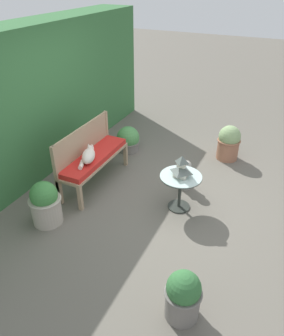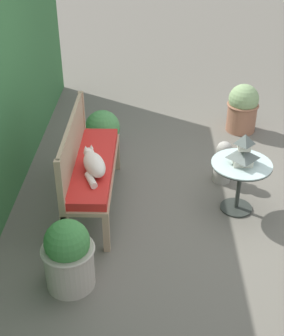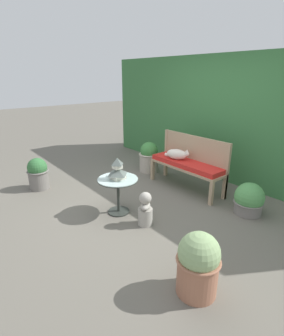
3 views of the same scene
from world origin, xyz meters
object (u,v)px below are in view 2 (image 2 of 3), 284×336
patio_table (240,173)px  garden_bench (94,168)px  garden_bust (223,163)px  potted_plant_patio_mid (243,108)px  potted_plant_table_near (103,131)px  potted_plant_hedge_corner (68,255)px  cat (94,164)px  pagoda_birdhouse (243,151)px

patio_table → garden_bench: bearing=88.3°
garden_bust → potted_plant_patio_mid: size_ratio=0.76×
garden_bust → potted_plant_patio_mid: bearing=26.9°
potted_plant_patio_mid → garden_bench: bearing=134.2°
patio_table → potted_plant_table_near: (1.28, 1.51, -0.21)m
garden_bust → potted_plant_hedge_corner: size_ratio=0.76×
potted_plant_table_near → potted_plant_patio_mid: 1.90m
cat → garden_bench: bearing=-13.0°
potted_plant_hedge_corner → potted_plant_patio_mid: 3.44m
potted_plant_hedge_corner → potted_plant_patio_mid: size_ratio=0.99×
potted_plant_patio_mid → garden_bust: bearing=162.1°
patio_table → potted_plant_table_near: 2.00m
pagoda_birdhouse → garden_bust: pagoda_birdhouse is taller
garden_bench → potted_plant_hedge_corner: (-1.14, 0.09, -0.13)m
potted_plant_patio_mid → patio_table: bearing=170.0°
garden_bench → patio_table: bearing=-91.7°
pagoda_birdhouse → patio_table: bearing=-97.1°
patio_table → potted_plant_patio_mid: 1.82m
cat → garden_bust: size_ratio=1.03×
pagoda_birdhouse → potted_plant_table_near: (1.28, 1.51, -0.47)m
garden_bench → potted_plant_table_near: garden_bench is taller
potted_plant_table_near → potted_plant_hedge_corner: bearing=178.7°
cat → potted_plant_hedge_corner: (-0.93, 0.12, -0.31)m
pagoda_birdhouse → garden_bust: size_ratio=0.65×
cat → potted_plant_hedge_corner: bearing=150.2°
patio_table → garden_bust: 0.58m
potted_plant_table_near → potted_plant_hedge_corner: (-2.38, 0.05, 0.10)m
pagoda_birdhouse → potted_plant_hedge_corner: size_ratio=0.50×
cat → potted_plant_table_near: (1.45, 0.07, -0.40)m
garden_bust → potted_plant_table_near: (0.75, 1.42, -0.01)m
garden_bench → cat: bearing=-170.6°
potted_plant_hedge_corner → potted_plant_patio_mid: potted_plant_patio_mid is taller
garden_bust → potted_plant_hedge_corner: (-1.63, 1.48, 0.09)m
pagoda_birdhouse → garden_bust: (0.53, 0.09, -0.46)m
patio_table → garden_bust: (0.53, 0.09, -0.21)m
garden_bench → potted_plant_hedge_corner: size_ratio=2.29×
cat → potted_plant_table_near: size_ratio=1.04×
potted_plant_table_near → patio_table: bearing=-130.3°
cat → pagoda_birdhouse: pagoda_birdhouse is taller
garden_bench → pagoda_birdhouse: bearing=-91.7°
patio_table → potted_plant_patio_mid: size_ratio=0.92×
potted_plant_table_near → garden_bench: bearing=-178.4°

